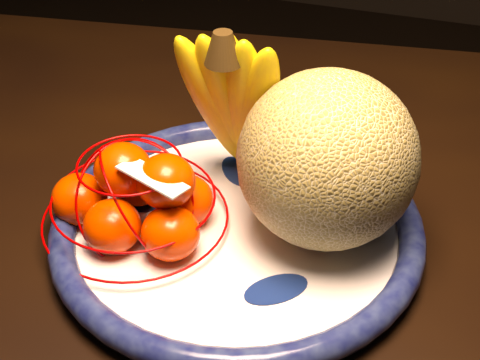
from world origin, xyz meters
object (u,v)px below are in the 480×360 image
(fruit_bowl, at_px, (237,226))
(cantaloupe, at_px, (327,160))
(banana_bunch, at_px, (236,98))
(mandarin_bag, at_px, (138,199))
(dining_table, at_px, (77,207))

(fruit_bowl, bearing_deg, cantaloupe, 15.56)
(banana_bunch, bearing_deg, cantaloupe, -26.70)
(cantaloupe, height_order, mandarin_bag, cantaloupe)
(mandarin_bag, bearing_deg, cantaloupe, 17.59)
(fruit_bowl, relative_size, cantaloupe, 2.20)
(banana_bunch, height_order, mandarin_bag, banana_bunch)
(fruit_bowl, xyz_separation_m, cantaloupe, (0.09, 0.02, 0.09))
(cantaloupe, distance_m, banana_bunch, 0.13)
(fruit_bowl, xyz_separation_m, mandarin_bag, (-0.10, -0.03, 0.04))
(fruit_bowl, relative_size, banana_bunch, 1.80)
(dining_table, bearing_deg, cantaloupe, -14.92)
(fruit_bowl, bearing_deg, mandarin_bag, -160.63)
(cantaloupe, bearing_deg, mandarin_bag, -162.41)
(dining_table, distance_m, fruit_bowl, 0.27)
(cantaloupe, bearing_deg, banana_bunch, 155.15)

